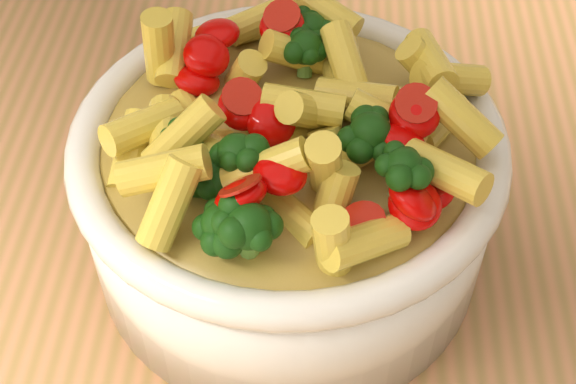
{
  "coord_description": "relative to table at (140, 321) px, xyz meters",
  "views": [
    {
      "loc": [
        0.12,
        -0.31,
        1.28
      ],
      "look_at": [
        0.11,
        -0.01,
        0.95
      ],
      "focal_mm": 50.0,
      "sensor_mm": 36.0,
      "label": 1
    }
  ],
  "objects": [
    {
      "name": "table",
      "position": [
        0.0,
        0.0,
        0.0
      ],
      "size": [
        1.2,
        0.8,
        0.9
      ],
      "color": "tan",
      "rests_on": "ground"
    },
    {
      "name": "serving_bowl",
      "position": [
        0.11,
        -0.01,
        0.15
      ],
      "size": [
        0.23,
        0.23,
        0.1
      ],
      "color": "white",
      "rests_on": "table"
    },
    {
      "name": "pasta_salad",
      "position": [
        0.11,
        -0.01,
        0.21
      ],
      "size": [
        0.18,
        0.18,
        0.04
      ],
      "color": "#FFE050",
      "rests_on": "serving_bowl"
    }
  ]
}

